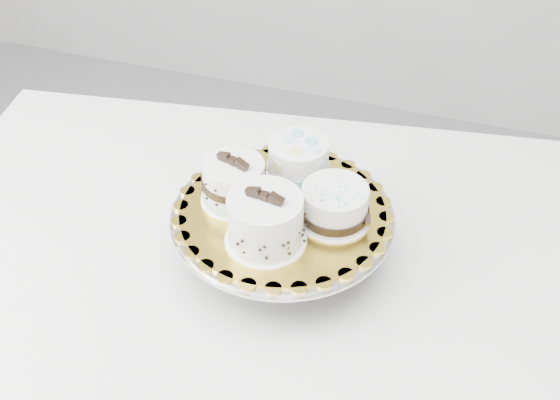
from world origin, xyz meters
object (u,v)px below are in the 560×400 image
(cake_stand, at_px, (283,227))
(cake_ribbon, at_px, (335,205))
(table, at_px, (287,300))
(cake_dots, at_px, (298,161))
(cake_banded, at_px, (234,183))
(cake_board, at_px, (283,211))
(cake_swirl, at_px, (265,221))

(cake_stand, height_order, cake_ribbon, cake_ribbon)
(table, relative_size, cake_dots, 12.07)
(cake_stand, bearing_deg, cake_banded, 178.31)
(cake_stand, height_order, cake_board, cake_board)
(cake_dots, bearing_deg, cake_swirl, -81.88)
(cake_swirl, relative_size, cake_dots, 1.06)
(cake_stand, bearing_deg, cake_ribbon, 4.15)
(cake_board, bearing_deg, cake_stand, 180.00)
(cake_board, height_order, cake_banded, cake_banded)
(cake_swirl, bearing_deg, cake_dots, 97.43)
(cake_banded, relative_size, cake_dots, 1.02)
(cake_banded, bearing_deg, cake_dots, 64.05)
(cake_banded, xyz_separation_m, cake_ribbon, (0.16, 0.00, -0.01))
(cake_stand, xyz_separation_m, cake_banded, (-0.08, 0.00, 0.07))
(cake_dots, bearing_deg, cake_banded, -124.93)
(cake_banded, bearing_deg, cake_board, 16.82)
(cake_board, height_order, cake_swirl, cake_swirl)
(cake_banded, bearing_deg, cake_swirl, -25.61)
(cake_ribbon, bearing_deg, cake_stand, 167.36)
(table, distance_m, cake_banded, 0.22)
(table, relative_size, cake_stand, 4.09)
(cake_board, xyz_separation_m, cake_ribbon, (0.08, 0.01, 0.03))
(cake_board, bearing_deg, cake_dots, 90.08)
(cake_swirl, bearing_deg, cake_stand, 95.68)
(cake_board, relative_size, cake_banded, 2.65)
(cake_swirl, relative_size, cake_banded, 1.03)
(cake_stand, height_order, cake_swirl, cake_swirl)
(cake_banded, bearing_deg, cake_ribbon, 19.76)
(cake_banded, height_order, cake_ribbon, cake_banded)
(cake_dots, relative_size, cake_ribbon, 0.94)
(cake_swirl, relative_size, cake_ribbon, 1.00)
(cake_ribbon, bearing_deg, cake_banded, 164.47)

